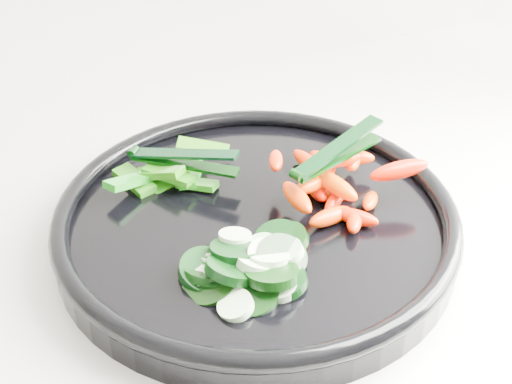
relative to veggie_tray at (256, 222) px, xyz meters
name	(u,v)px	position (x,y,z in m)	size (l,w,h in m)	color
veggie_tray	(256,222)	(0.00, 0.00, 0.00)	(0.38, 0.38, 0.04)	black
cucumber_pile	(242,267)	(-0.04, -0.07, 0.01)	(0.13, 0.11, 0.04)	black
carrot_pile	(335,181)	(0.08, 0.00, 0.02)	(0.14, 0.15, 0.05)	#FC1700
pepper_pile	(166,174)	(-0.06, 0.09, 0.01)	(0.14, 0.09, 0.04)	#1C750B
tong_carrot	(335,153)	(0.08, 0.00, 0.05)	(0.11, 0.05, 0.02)	black
tong_pepper	(181,158)	(-0.04, 0.09, 0.03)	(0.10, 0.09, 0.02)	black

